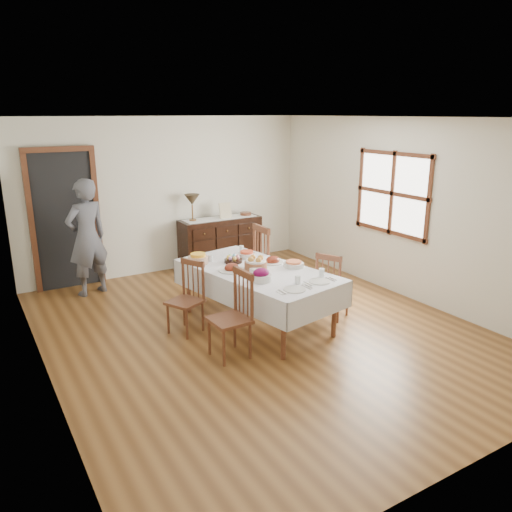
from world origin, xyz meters
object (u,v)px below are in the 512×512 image
chair_left_near (233,314)px  chair_right_near (331,285)px  table_lamp (192,200)px  sideboard (220,242)px  chair_right_far (270,262)px  person (87,234)px  dining_table (257,276)px  chair_left_far (187,297)px

chair_left_near → chair_right_near: size_ratio=1.09×
chair_right_near → table_lamp: bearing=-13.3°
chair_left_near → sideboard: 3.47m
chair_left_near → chair_right_near: 1.65m
chair_left_near → chair_right_far: chair_right_far is taller
chair_right_far → person: bearing=56.6°
chair_left_near → table_lamp: (0.94, 3.18, 0.72)m
dining_table → table_lamp: 2.64m
chair_right_far → table_lamp: table_lamp is taller
dining_table → table_lamp: (0.26, 2.57, 0.57)m
sideboard → table_lamp: 0.94m
dining_table → chair_right_far: size_ratio=2.09×
person → chair_left_far: bearing=91.5°
chair_left_far → chair_right_near: chair_right_near is taller
chair_left_far → chair_right_near: bearing=45.7°
person → chair_right_near: bearing=115.8°
chair_right_near → chair_right_far: (-0.30, 1.03, 0.10)m
chair_right_far → person: (-2.21, 1.57, 0.37)m
chair_right_near → table_lamp: size_ratio=1.98×
chair_right_far → person: 2.74m
chair_left_near → chair_right_far: (1.32, 1.31, 0.06)m
dining_table → sideboard: sideboard is taller
table_lamp → chair_right_far: bearing=-78.6°
dining_table → chair_right_far: 0.95m
table_lamp → chair_left_near: bearing=-106.5°
sideboard → person: (-2.34, -0.27, 0.50)m
chair_left_far → sideboard: (1.62, 2.28, -0.02)m
chair_left_near → chair_left_far: size_ratio=1.10×
dining_table → table_lamp: bearing=73.3°
dining_table → chair_right_near: 1.02m
dining_table → chair_left_near: bearing=-148.8°
chair_left_near → table_lamp: size_ratio=2.16×
chair_right_near → sideboard: chair_right_near is taller
chair_right_far → sideboard: (0.13, 1.84, -0.13)m
chair_left_far → sideboard: chair_left_far is taller
chair_left_far → table_lamp: (1.12, 2.31, 0.76)m
chair_left_far → dining_table: bearing=47.3°
sideboard → chair_right_near: bearing=-86.5°
dining_table → sideboard: bearing=62.3°
table_lamp → sideboard: bearing=-3.8°
dining_table → sideboard: size_ratio=1.62×
chair_right_far → sideboard: size_ratio=0.77×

